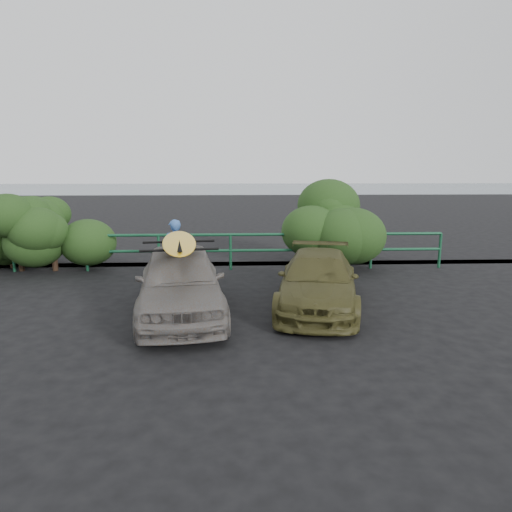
{
  "coord_description": "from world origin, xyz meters",
  "views": [
    {
      "loc": [
        1.18,
        -7.62,
        2.86
      ],
      "look_at": [
        1.58,
        1.76,
        1.02
      ],
      "focal_mm": 32.0,
      "sensor_mm": 36.0,
      "label": 1
    }
  ],
  "objects_px": {
    "man": "(175,251)",
    "guardrail": "(195,252)",
    "surfboard": "(179,242)",
    "olive_vehicle": "(318,281)",
    "sedan": "(180,281)"
  },
  "relations": [
    {
      "from": "sedan",
      "to": "surfboard",
      "type": "bearing_deg",
      "value": 96.51
    },
    {
      "from": "olive_vehicle",
      "to": "man",
      "type": "bearing_deg",
      "value": 156.18
    },
    {
      "from": "olive_vehicle",
      "to": "surfboard",
      "type": "xyz_separation_m",
      "value": [
        -2.76,
        -0.42,
        0.89
      ]
    },
    {
      "from": "man",
      "to": "guardrail",
      "type": "bearing_deg",
      "value": -130.25
    },
    {
      "from": "olive_vehicle",
      "to": "sedan",
      "type": "bearing_deg",
      "value": -160.0
    },
    {
      "from": "guardrail",
      "to": "man",
      "type": "height_order",
      "value": "man"
    },
    {
      "from": "olive_vehicle",
      "to": "surfboard",
      "type": "height_order",
      "value": "surfboard"
    },
    {
      "from": "guardrail",
      "to": "sedan",
      "type": "distance_m",
      "value": 4.01
    },
    {
      "from": "guardrail",
      "to": "man",
      "type": "bearing_deg",
      "value": -105.99
    },
    {
      "from": "guardrail",
      "to": "olive_vehicle",
      "type": "xyz_separation_m",
      "value": [
        2.84,
        -3.58,
        0.04
      ]
    },
    {
      "from": "surfboard",
      "to": "guardrail",
      "type": "bearing_deg",
      "value": 83.63
    },
    {
      "from": "man",
      "to": "surfboard",
      "type": "bearing_deg",
      "value": 75.39
    },
    {
      "from": "guardrail",
      "to": "man",
      "type": "distance_m",
      "value": 1.39
    },
    {
      "from": "sedan",
      "to": "surfboard",
      "type": "distance_m",
      "value": 0.77
    },
    {
      "from": "guardrail",
      "to": "surfboard",
      "type": "relative_size",
      "value": 4.63
    }
  ]
}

